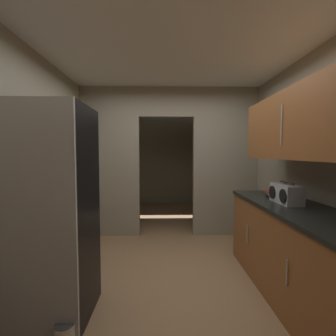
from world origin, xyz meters
TOP-DOWN VIEW (x-y plane):
  - ground at (0.00, 0.00)m, footprint 20.00×20.00m
  - kitchen_overhead_slab at (0.00, 0.51)m, footprint 3.51×7.37m
  - kitchen_partition at (0.02, 1.68)m, footprint 3.11×0.12m
  - adjoining_room_shell at (0.00, 3.61)m, footprint 3.11×2.89m
  - kitchen_flank_left at (-1.60, -0.41)m, footprint 0.10×4.18m
  - refrigerator at (-1.15, -0.57)m, footprint 0.75×0.73m
  - lower_cabinet_run at (1.21, -0.33)m, footprint 0.68×2.18m
  - upper_cabinet_counterside at (1.21, -0.33)m, footprint 0.36×1.97m
  - boombox at (1.18, -0.16)m, footprint 0.20×0.41m
  - book_stack at (1.20, 0.22)m, footprint 0.15×0.17m
  - paint_can at (-0.88, -0.93)m, footprint 0.15×0.15m

SIDE VIEW (x-z plane):
  - ground at x=0.00m, z-range 0.00..0.00m
  - paint_can at x=-0.88m, z-range 0.00..0.17m
  - lower_cabinet_run at x=1.21m, z-range 0.00..0.93m
  - refrigerator at x=-1.15m, z-range 0.00..1.88m
  - book_stack at x=1.20m, z-range 0.93..1.01m
  - boombox at x=1.18m, z-range 0.92..1.15m
  - adjoining_room_shell at x=0.00m, z-range 0.00..2.61m
  - kitchen_flank_left at x=-1.60m, z-range 0.00..2.61m
  - kitchen_partition at x=0.02m, z-range 0.08..2.70m
  - upper_cabinet_counterside at x=1.21m, z-range 1.40..2.08m
  - kitchen_overhead_slab at x=0.00m, z-range 2.61..2.67m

